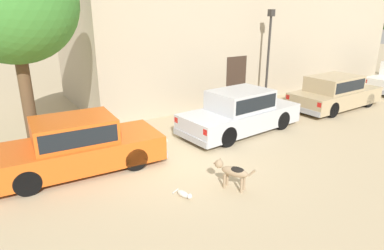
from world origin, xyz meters
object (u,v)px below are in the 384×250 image
object	(u,v)px
parked_sedan_third	(335,92)
street_lamp	(269,46)
parked_sedan_second	(240,111)
stray_dog_spotted	(232,171)
stray_cat	(184,194)
parked_sedan_nearest	(77,145)
acacia_tree_left	(12,2)

from	to	relation	value
parked_sedan_third	street_lamp	xyz separation A→B (m)	(-1.95, 2.09, 1.86)
parked_sedan_second	street_lamp	distance (m)	4.36
parked_sedan_third	street_lamp	distance (m)	3.41
stray_dog_spotted	stray_cat	bearing A→B (deg)	49.92
parked_sedan_nearest	stray_dog_spotted	world-z (taller)	parked_sedan_nearest
parked_sedan_nearest	stray_dog_spotted	bearing A→B (deg)	-43.80
parked_sedan_second	stray_dog_spotted	size ratio (longest dim) A/B	4.66
parked_sedan_third	stray_dog_spotted	bearing A→B (deg)	-161.45
parked_sedan_third	stray_cat	distance (m)	9.59
parked_sedan_nearest	street_lamp	size ratio (longest dim) A/B	1.12
parked_sedan_second	stray_cat	xyz separation A→B (m)	(-3.90, -2.64, -0.64)
parked_sedan_second	stray_cat	size ratio (longest dim) A/B	7.75
parked_sedan_second	stray_dog_spotted	world-z (taller)	parked_sedan_second
parked_sedan_nearest	stray_dog_spotted	xyz separation A→B (m)	(2.72, -2.95, -0.25)
parked_sedan_nearest	street_lamp	world-z (taller)	street_lamp
parked_sedan_nearest	parked_sedan_third	size ratio (longest dim) A/B	0.99
stray_cat	street_lamp	xyz separation A→B (m)	(7.24, 4.77, 2.49)
stray_cat	acacia_tree_left	world-z (taller)	acacia_tree_left
acacia_tree_left	parked_sedan_second	bearing A→B (deg)	-17.13
parked_sedan_nearest	parked_sedan_third	world-z (taller)	parked_sedan_nearest
parked_sedan_nearest	stray_cat	xyz separation A→B (m)	(1.58, -2.68, -0.62)
parked_sedan_third	stray_cat	xyz separation A→B (m)	(-9.19, -2.67, -0.63)
parked_sedan_nearest	stray_cat	distance (m)	3.17
parked_sedan_nearest	parked_sedan_third	bearing A→B (deg)	3.52
stray_cat	street_lamp	distance (m)	9.01
parked_sedan_third	acacia_tree_left	xyz separation A→B (m)	(-11.52, 1.89, 3.45)
stray_cat	stray_dog_spotted	bearing A→B (deg)	64.07
stray_dog_spotted	street_lamp	distance (m)	8.18
parked_sedan_second	stray_dog_spotted	bearing A→B (deg)	-137.87
parked_sedan_second	street_lamp	xyz separation A→B (m)	(3.33, 2.12, 1.85)
parked_sedan_second	stray_dog_spotted	xyz separation A→B (m)	(-2.76, -2.91, -0.26)
parked_sedan_third	stray_dog_spotted	size ratio (longest dim) A/B	4.60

